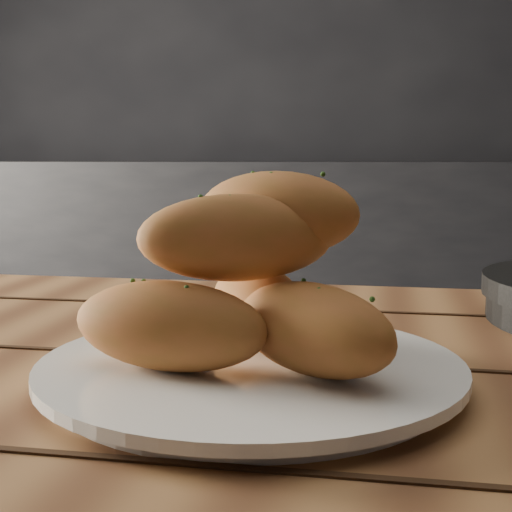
# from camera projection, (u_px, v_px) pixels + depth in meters

# --- Properties ---
(back_wall) EXTENTS (4.00, 0.04, 2.70)m
(back_wall) POSITION_uv_depth(u_px,v_px,m) (253.00, 57.00, 3.08)
(back_wall) COLOR black
(back_wall) RESTS_ON ground
(counter) EXTENTS (2.80, 0.60, 0.90)m
(counter) POSITION_uv_depth(u_px,v_px,m) (240.00, 273.00, 2.91)
(counter) COLOR black
(counter) RESTS_ON ground
(plate) EXTENTS (0.30, 0.30, 0.02)m
(plate) POSITION_uv_depth(u_px,v_px,m) (251.00, 371.00, 0.51)
(plate) COLOR white
(plate) RESTS_ON table
(bread_rolls) EXTENTS (0.24, 0.22, 0.13)m
(bread_rolls) POSITION_uv_depth(u_px,v_px,m) (250.00, 282.00, 0.50)
(bread_rolls) COLOR #A8592E
(bread_rolls) RESTS_ON plate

